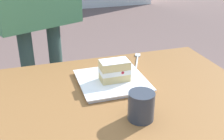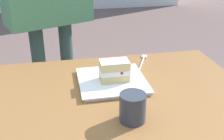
{
  "view_description": "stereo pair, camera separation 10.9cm",
  "coord_description": "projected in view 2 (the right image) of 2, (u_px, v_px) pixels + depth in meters",
  "views": [
    {
      "loc": [
        -0.1,
        -0.77,
        1.24
      ],
      "look_at": [
        0.2,
        0.17,
        0.78
      ],
      "focal_mm": 45.24,
      "sensor_mm": 36.0,
      "label": 1
    },
    {
      "loc": [
        0.01,
        -0.8,
        1.24
      ],
      "look_at": [
        0.2,
        0.17,
        0.78
      ],
      "focal_mm": 45.24,
      "sensor_mm": 36.0,
      "label": 2
    }
  ],
  "objects": [
    {
      "name": "dessert_plate",
      "position": [
        112.0,
        81.0,
        1.11
      ],
      "size": [
        0.26,
        0.26,
        0.02
      ],
      "color": "white",
      "rests_on": "patio_table"
    },
    {
      "name": "dessert_fork",
      "position": [
        143.0,
        61.0,
        1.3
      ],
      "size": [
        0.09,
        0.16,
        0.01
      ],
      "color": "silver",
      "rests_on": "patio_table"
    },
    {
      "name": "cake_slice",
      "position": [
        114.0,
        71.0,
        1.08
      ],
      "size": [
        0.11,
        0.08,
        0.08
      ],
      "color": "#E0C17A",
      "rests_on": "dessert_plate"
    },
    {
      "name": "coffee_cup",
      "position": [
        133.0,
        107.0,
        0.87
      ],
      "size": [
        0.08,
        0.08,
        0.09
      ],
      "color": "#333842",
      "rests_on": "patio_table"
    },
    {
      "name": "patio_table",
      "position": [
        65.0,
        136.0,
        0.97
      ],
      "size": [
        1.4,
        0.87,
        0.72
      ],
      "color": "brown",
      "rests_on": "ground"
    }
  ]
}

